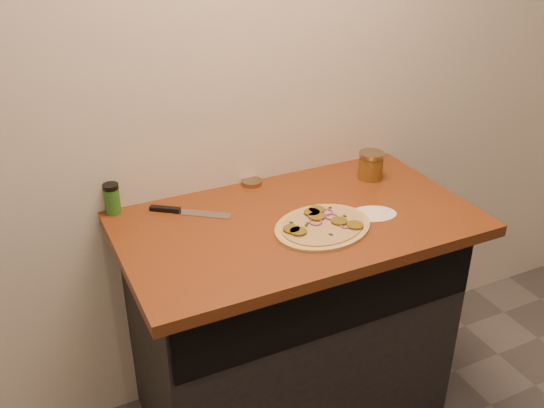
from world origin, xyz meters
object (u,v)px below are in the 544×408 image
chefs_knife (183,211)px  salsa_jar (371,165)px  spice_shaker (112,199)px  pizza (322,226)px

chefs_knife → salsa_jar: bearing=-3.4°
chefs_knife → spice_shaker: spice_shaker is taller
chefs_knife → salsa_jar: (0.73, -0.04, 0.05)m
pizza → chefs_knife: bearing=141.9°
chefs_knife → spice_shaker: size_ratio=2.28×
salsa_jar → spice_shaker: size_ratio=0.97×
salsa_jar → spice_shaker: bearing=171.3°
salsa_jar → spice_shaker: (-0.95, 0.15, 0.00)m
pizza → spice_shaker: size_ratio=3.77×
salsa_jar → chefs_knife: bearing=176.6°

